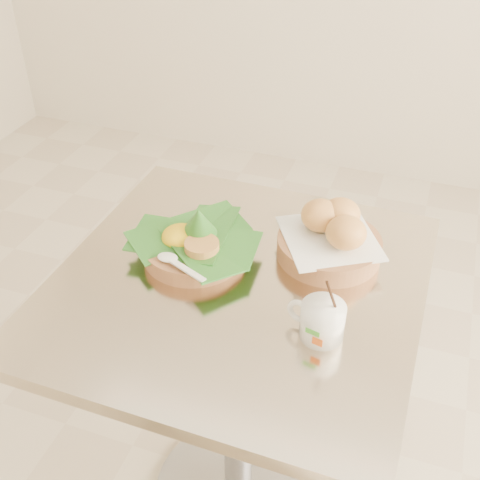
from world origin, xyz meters
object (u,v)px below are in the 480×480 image
(coffee_mug, at_px, (321,320))
(rice_basket, at_px, (194,242))
(cafe_table, at_px, (238,358))
(bread_basket, at_px, (331,237))

(coffee_mug, bearing_deg, rice_basket, 155.47)
(rice_basket, bearing_deg, cafe_table, -21.66)
(bread_basket, distance_m, coffee_mug, 0.23)
(cafe_table, bearing_deg, coffee_mug, -26.17)
(cafe_table, distance_m, coffee_mug, 0.33)
(bread_basket, xyz_separation_m, coffee_mug, (0.03, -0.23, -0.01))
(cafe_table, height_order, bread_basket, bread_basket)
(rice_basket, height_order, bread_basket, rice_basket)
(rice_basket, relative_size, bread_basket, 1.05)
(rice_basket, height_order, coffee_mug, coffee_mug)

